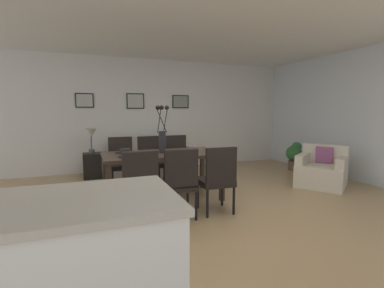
# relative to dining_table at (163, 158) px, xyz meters

# --- Properties ---
(ground_plane) EXTENTS (9.00, 9.00, 0.00)m
(ground_plane) POSITION_rel_dining_table_xyz_m (0.29, -0.78, -0.66)
(ground_plane) COLOR tan
(back_wall_panel) EXTENTS (9.00, 0.10, 2.60)m
(back_wall_panel) POSITION_rel_dining_table_xyz_m (0.29, 2.47, 0.64)
(back_wall_panel) COLOR silver
(back_wall_panel) RESTS_ON ground
(side_window_wall) EXTENTS (0.10, 6.30, 2.60)m
(side_window_wall) POSITION_rel_dining_table_xyz_m (3.94, -0.38, 0.64)
(side_window_wall) COLOR white
(side_window_wall) RESTS_ON ground
(ceiling_panel) EXTENTS (9.00, 7.20, 0.08)m
(ceiling_panel) POSITION_rel_dining_table_xyz_m (0.29, -0.38, 1.98)
(ceiling_panel) COLOR white
(dining_table) EXTENTS (1.80, 0.91, 0.74)m
(dining_table) POSITION_rel_dining_table_xyz_m (0.00, 0.00, 0.00)
(dining_table) COLOR #3D2D23
(dining_table) RESTS_ON ground
(dining_chair_near_left) EXTENTS (0.46, 0.46, 0.92)m
(dining_chair_near_left) POSITION_rel_dining_table_xyz_m (-0.52, -0.85, -0.15)
(dining_chair_near_left) COLOR black
(dining_chair_near_left) RESTS_ON ground
(dining_chair_near_right) EXTENTS (0.44, 0.44, 0.92)m
(dining_chair_near_right) POSITION_rel_dining_table_xyz_m (-0.53, 0.87, -0.15)
(dining_chair_near_right) COLOR black
(dining_chair_near_right) RESTS_ON ground
(dining_chair_far_left) EXTENTS (0.46, 0.46, 0.92)m
(dining_chair_far_left) POSITION_rel_dining_table_xyz_m (-0.01, -0.87, -0.15)
(dining_chair_far_left) COLOR black
(dining_chair_far_left) RESTS_ON ground
(dining_chair_far_right) EXTENTS (0.44, 0.44, 0.92)m
(dining_chair_far_right) POSITION_rel_dining_table_xyz_m (-0.01, 0.85, -0.15)
(dining_chair_far_right) COLOR black
(dining_chair_far_right) RESTS_ON ground
(dining_chair_mid_left) EXTENTS (0.46, 0.46, 0.92)m
(dining_chair_mid_left) POSITION_rel_dining_table_xyz_m (0.53, -0.86, -0.15)
(dining_chair_mid_left) COLOR black
(dining_chair_mid_left) RESTS_ON ground
(dining_chair_mid_right) EXTENTS (0.47, 0.47, 0.92)m
(dining_chair_mid_right) POSITION_rel_dining_table_xyz_m (0.52, 0.85, -0.15)
(dining_chair_mid_right) COLOR black
(dining_chair_mid_right) RESTS_ON ground
(centerpiece_vase) EXTENTS (0.21, 0.23, 0.73)m
(centerpiece_vase) POSITION_rel_dining_table_xyz_m (0.00, 0.00, 0.36)
(centerpiece_vase) COLOR #232326
(centerpiece_vase) RESTS_ON dining_table
(placemat_near_left) EXTENTS (0.32, 0.32, 0.01)m
(placemat_near_left) POSITION_rel_dining_table_xyz_m (-0.54, -0.20, 0.08)
(placemat_near_left) COLOR black
(placemat_near_left) RESTS_ON dining_table
(bowl_near_left) EXTENTS (0.17, 0.17, 0.07)m
(bowl_near_left) POSITION_rel_dining_table_xyz_m (-0.54, -0.20, 0.12)
(bowl_near_left) COLOR #2D2826
(bowl_near_left) RESTS_ON dining_table
(placemat_near_right) EXTENTS (0.32, 0.32, 0.01)m
(placemat_near_right) POSITION_rel_dining_table_xyz_m (-0.54, 0.20, 0.08)
(placemat_near_right) COLOR black
(placemat_near_right) RESTS_ON dining_table
(bowl_near_right) EXTENTS (0.17, 0.17, 0.07)m
(bowl_near_right) POSITION_rel_dining_table_xyz_m (-0.54, 0.20, 0.12)
(bowl_near_right) COLOR #2D2826
(bowl_near_right) RESTS_ON dining_table
(sofa) EXTENTS (1.70, 0.84, 0.80)m
(sofa) POSITION_rel_dining_table_xyz_m (0.22, 1.88, -0.38)
(sofa) COLOR #A89E8E
(sofa) RESTS_ON ground
(side_table) EXTENTS (0.36, 0.36, 0.52)m
(side_table) POSITION_rel_dining_table_xyz_m (-1.01, 1.89, -0.40)
(side_table) COLOR black
(side_table) RESTS_ON ground
(table_lamp) EXTENTS (0.22, 0.22, 0.51)m
(table_lamp) POSITION_rel_dining_table_xyz_m (-1.01, 1.89, 0.23)
(table_lamp) COLOR #4C4C51
(table_lamp) RESTS_ON side_table
(armchair) EXTENTS (1.11, 1.11, 0.75)m
(armchair) POSITION_rel_dining_table_xyz_m (2.98, -0.27, -0.38)
(armchair) COLOR beige
(armchair) RESTS_ON ground
(kitchen_island) EXTENTS (1.28, 0.76, 0.92)m
(kitchen_island) POSITION_rel_dining_table_xyz_m (-1.26, -2.58, -0.20)
(kitchen_island) COLOR silver
(kitchen_island) RESTS_ON ground
(framed_picture_left) EXTENTS (0.38, 0.03, 0.32)m
(framed_picture_left) POSITION_rel_dining_table_xyz_m (-1.10, 2.40, 0.95)
(framed_picture_left) COLOR black
(framed_picture_center) EXTENTS (0.41, 0.03, 0.36)m
(framed_picture_center) POSITION_rel_dining_table_xyz_m (0.00, 2.40, 0.95)
(framed_picture_center) COLOR black
(framed_picture_right) EXTENTS (0.42, 0.03, 0.32)m
(framed_picture_right) POSITION_rel_dining_table_xyz_m (1.10, 2.40, 0.95)
(framed_picture_right) COLOR black
(potted_plant) EXTENTS (0.36, 0.36, 0.67)m
(potted_plant) POSITION_rel_dining_table_xyz_m (3.45, 1.02, -0.29)
(potted_plant) COLOR brown
(potted_plant) RESTS_ON ground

